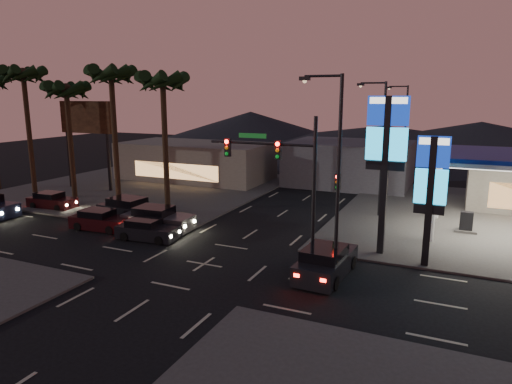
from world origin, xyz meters
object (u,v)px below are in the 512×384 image
at_px(car_lane_a_front, 147,230).
at_px(pylon_sign_tall, 386,144).
at_px(pylon_sign_short, 431,182).
at_px(suv_station, 326,262).
at_px(car_lane_b_rear, 52,201).
at_px(car_lane_b_front, 157,219).
at_px(car_lane_a_mid, 100,220).
at_px(car_lane_b_mid, 130,210).
at_px(traffic_signal_mast, 283,169).

bearing_deg(car_lane_a_front, pylon_sign_tall, 12.70).
relative_size(pylon_sign_short, suv_station, 1.43).
relative_size(car_lane_b_rear, suv_station, 0.84).
distance_m(pylon_sign_tall, car_lane_b_front, 15.81).
relative_size(car_lane_a_front, car_lane_a_mid, 0.96).
bearing_deg(car_lane_b_mid, traffic_signal_mast, -15.27).
bearing_deg(car_lane_b_mid, pylon_sign_tall, -0.44).
relative_size(traffic_signal_mast, car_lane_b_mid, 1.54).
bearing_deg(car_lane_a_front, suv_station, -5.93).
bearing_deg(car_lane_b_front, pylon_sign_short, 0.52).
bearing_deg(pylon_sign_short, car_lane_a_front, -172.54).
distance_m(car_lane_b_front, suv_station, 13.13).
relative_size(pylon_sign_tall, car_lane_b_rear, 2.19).
bearing_deg(traffic_signal_mast, pylon_sign_tall, 36.52).
relative_size(car_lane_a_mid, car_lane_b_front, 0.86).
bearing_deg(car_lane_b_rear, traffic_signal_mast, -10.18).
height_order(car_lane_a_mid, suv_station, suv_station).
bearing_deg(pylon_sign_tall, traffic_signal_mast, -143.48).
xyz_separation_m(car_lane_b_mid, car_lane_b_rear, (-8.16, 0.21, -0.16)).
xyz_separation_m(pylon_sign_short, car_lane_a_front, (-16.56, -2.17, -4.05)).
bearing_deg(suv_station, car_lane_a_mid, 173.94).
height_order(traffic_signal_mast, car_lane_b_front, traffic_signal_mast).
relative_size(car_lane_b_mid, suv_station, 1.06).
height_order(car_lane_b_front, car_lane_b_rear, car_lane_b_front).
distance_m(traffic_signal_mast, car_lane_b_rear, 22.35).
distance_m(pylon_sign_short, traffic_signal_mast, 7.69).
height_order(traffic_signal_mast, car_lane_b_mid, traffic_signal_mast).
height_order(car_lane_b_front, car_lane_b_mid, car_lane_b_mid).
bearing_deg(pylon_sign_tall, pylon_sign_short, -21.80).
bearing_deg(traffic_signal_mast, car_lane_b_front, 166.72).
xyz_separation_m(traffic_signal_mast, car_lane_a_mid, (-13.61, 0.83, -4.59)).
height_order(pylon_sign_tall, pylon_sign_short, pylon_sign_tall).
distance_m(pylon_sign_tall, suv_station, 7.45).
bearing_deg(car_lane_b_front, traffic_signal_mast, -13.28).
bearing_deg(car_lane_b_rear, car_lane_b_front, -7.45).
relative_size(car_lane_b_front, car_lane_b_rear, 1.22).
height_order(pylon_sign_short, car_lane_b_mid, pylon_sign_short).
xyz_separation_m(pylon_sign_tall, traffic_signal_mast, (-4.74, -3.51, -1.17)).
xyz_separation_m(traffic_signal_mast, car_lane_b_rear, (-21.53, 3.86, -4.62)).
height_order(car_lane_a_front, car_lane_b_rear, car_lane_a_front).
bearing_deg(pylon_sign_short, suv_station, -142.79).
height_order(car_lane_b_rear, suv_station, suv_station).
height_order(car_lane_a_front, car_lane_b_mid, car_lane_b_mid).
bearing_deg(car_lane_a_front, traffic_signal_mast, -2.11).
xyz_separation_m(pylon_sign_tall, car_lane_a_mid, (-18.36, -2.69, -5.76)).
distance_m(pylon_sign_short, car_lane_a_front, 17.19).
bearing_deg(car_lane_b_front, suv_station, -14.39).
relative_size(traffic_signal_mast, car_lane_b_front, 1.59).
height_order(pylon_sign_short, suv_station, pylon_sign_short).
bearing_deg(car_lane_b_rear, pylon_sign_short, -2.69).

